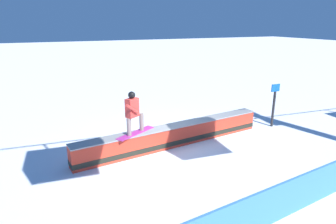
% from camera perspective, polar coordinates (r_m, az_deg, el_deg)
% --- Properties ---
extents(ground_plane, '(120.00, 120.00, 0.00)m').
position_cam_1_polar(ground_plane, '(10.53, 1.25, -6.39)').
color(ground_plane, white).
extents(grind_box, '(7.24, 1.44, 0.75)m').
position_cam_1_polar(grind_box, '(10.40, 1.26, -4.67)').
color(grind_box, red).
rests_on(grind_box, ground_plane).
extents(snowboarder, '(1.48, 1.00, 1.40)m').
position_cam_1_polar(snowboarder, '(9.28, -6.78, 0.07)').
color(snowboarder, '#BB2F91').
rests_on(snowboarder, grind_box).
extents(safety_fence, '(13.15, 1.74, 0.91)m').
position_cam_1_polar(safety_fence, '(6.87, 18.95, -16.90)').
color(safety_fence, '#3B78E2').
rests_on(safety_fence, ground_plane).
extents(trail_marker, '(0.40, 0.10, 1.79)m').
position_cam_1_polar(trail_marker, '(12.82, 19.75, 1.46)').
color(trail_marker, '#262628').
rests_on(trail_marker, ground_plane).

